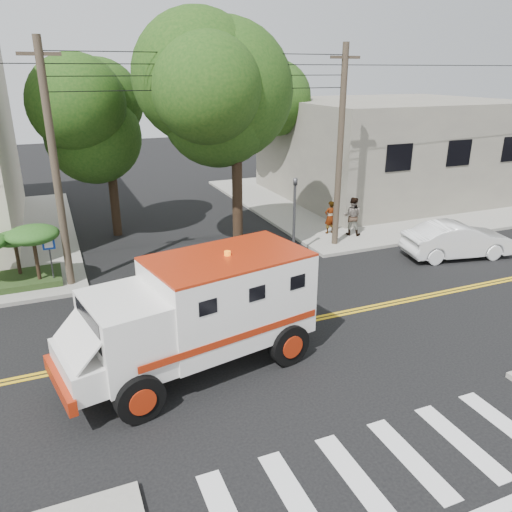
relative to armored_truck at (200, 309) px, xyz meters
name	(u,v)px	position (x,y,z in m)	size (l,w,h in m)	color
ground	(265,329)	(2.52, 1.28, -1.80)	(100.00, 100.00, 0.00)	black
sidewalk_ne	(372,197)	(16.02, 14.78, -1.73)	(17.00, 17.00, 0.15)	gray
building_right	(390,147)	(17.52, 15.28, 1.35)	(14.00, 12.00, 6.00)	slate
utility_pole_left	(56,171)	(-3.08, 7.28, 2.70)	(0.28, 0.28, 9.00)	#382D23
utility_pole_right	(340,151)	(8.82, 7.48, 2.70)	(0.28, 0.28, 9.00)	#382D23
tree_main	(249,89)	(4.45, 7.49, 5.40)	(6.08, 5.70, 9.85)	black
tree_left	(114,119)	(-0.16, 13.07, 3.93)	(4.48, 4.20, 7.70)	black
tree_right	(295,101)	(11.36, 17.05, 4.29)	(4.80, 4.50, 8.20)	black
traffic_signal	(294,209)	(6.32, 6.88, 0.42)	(0.15, 0.18, 3.60)	#3F3F42
accessibility_sign	(50,254)	(-3.68, 7.45, -0.44)	(0.45, 0.10, 2.02)	#3F3F42
palm_planter	(13,248)	(-4.92, 7.90, -0.16)	(3.52, 2.63, 2.36)	#1E3314
armored_truck	(200,309)	(0.00, 0.00, 0.00)	(7.32, 3.90, 3.17)	white
parked_sedan	(457,240)	(13.10, 4.15, -1.01)	(1.67, 4.79, 1.58)	silver
pedestrian_a	(330,217)	(9.39, 8.96, -0.82)	(0.61, 0.40, 1.66)	gray
pedestrian_b	(352,216)	(10.28, 8.33, -0.70)	(0.93, 0.72, 1.91)	gray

